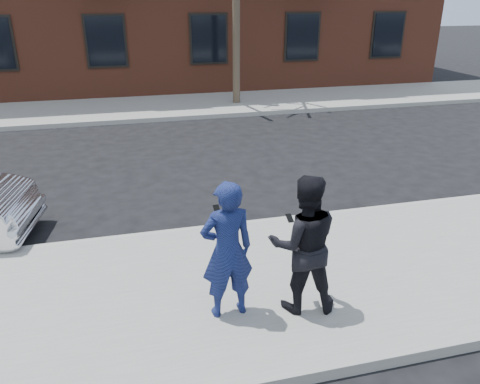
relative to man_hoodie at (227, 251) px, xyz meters
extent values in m
plane|color=black|center=(-1.50, 0.79, -1.02)|extent=(100.00, 100.00, 0.00)
cube|color=gray|center=(-1.50, 0.54, -0.95)|extent=(50.00, 3.50, 0.15)
cube|color=#999691|center=(-1.50, 2.34, -0.95)|extent=(50.00, 0.10, 0.15)
cube|color=gray|center=(-1.50, 12.04, -0.95)|extent=(50.00, 3.50, 0.15)
cube|color=#999691|center=(-1.50, 10.24, -0.95)|extent=(50.00, 0.10, 0.15)
cube|color=black|center=(2.40, 13.73, 1.18)|extent=(1.30, 0.06, 1.70)
cube|color=black|center=(10.00, 13.73, 1.18)|extent=(1.30, 0.06, 1.70)
cylinder|color=#3A2C22|center=(3.00, 11.79, 1.23)|extent=(0.26, 0.26, 4.20)
imported|color=navy|center=(0.00, 0.00, 0.00)|extent=(0.67, 0.47, 1.74)
cube|color=black|center=(-0.07, 0.21, 0.44)|extent=(0.08, 0.13, 0.08)
imported|color=black|center=(0.91, -0.10, 0.01)|extent=(0.97, 0.82, 1.76)
cube|color=black|center=(0.80, 0.11, 0.27)|extent=(0.07, 0.14, 0.06)
camera|label=1|loc=(-1.02, -4.64, 2.75)|focal=35.00mm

